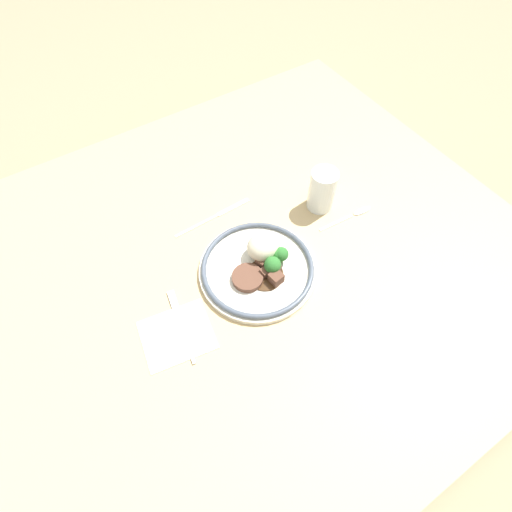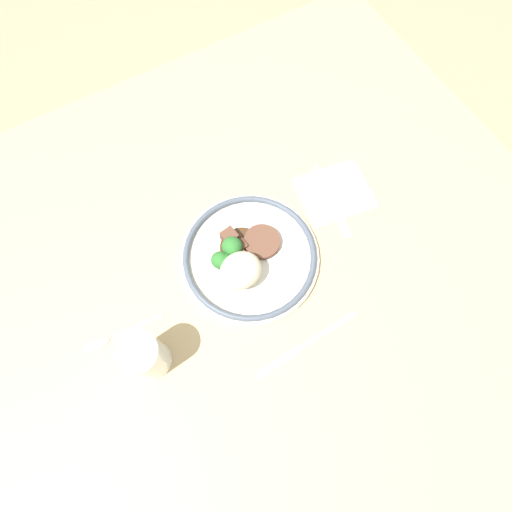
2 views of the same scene
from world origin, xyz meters
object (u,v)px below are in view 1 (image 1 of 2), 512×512
at_px(plate, 260,265).
at_px(juice_glass, 322,192).
at_px(fork, 179,318).
at_px(spoon, 356,214).
at_px(knife, 216,216).

xyz_separation_m(plate, juice_glass, (0.24, 0.08, 0.03)).
xyz_separation_m(fork, spoon, (0.52, 0.02, -0.00)).
bearing_deg(fork, spoon, -77.66).
relative_size(plate, juice_glass, 2.39).
bearing_deg(juice_glass, knife, 155.23).
relative_size(plate, spoon, 1.71).
bearing_deg(spoon, fork, -173.97).
height_order(plate, knife, plate).
distance_m(knife, spoon, 0.37).
bearing_deg(knife, fork, -136.96).
distance_m(plate, juice_glass, 0.26).
height_order(fork, spoon, same).
bearing_deg(plate, spoon, 1.45).
relative_size(plate, knife, 1.25).
relative_size(juice_glass, spoon, 0.72).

